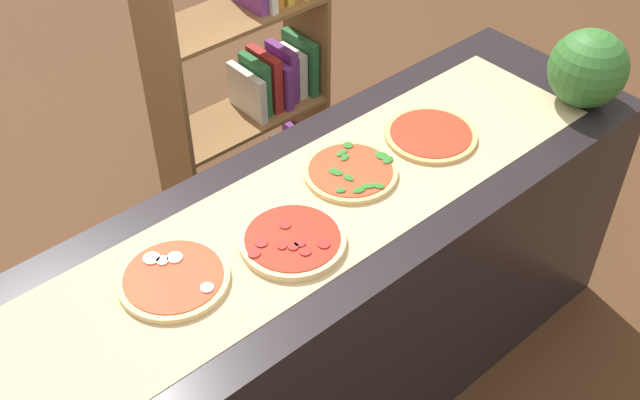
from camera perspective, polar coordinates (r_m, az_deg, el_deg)
The scene contains 9 objects.
ground_plane at distance 2.94m, azimuth -0.00°, elevation -13.97°, with size 12.00×12.00×0.00m, color #4C2D19.
counter at distance 2.57m, azimuth -0.00°, elevation -8.11°, with size 2.39×0.71×0.93m, color black.
parchment_paper at distance 2.24m, azimuth -0.00°, elevation -0.36°, with size 1.97×0.49×0.00m, color tan.
pizza_mozzarella_0 at distance 2.05m, azimuth -10.83°, elevation -5.73°, with size 0.30×0.30×0.03m.
pizza_pepperoni_1 at distance 2.11m, azimuth -2.06°, elevation -3.01°, with size 0.30×0.30×0.03m.
pizza_spinach_2 at distance 2.34m, azimuth 2.31°, elevation 2.13°, with size 0.29×0.29×0.02m.
pizza_plain_3 at distance 2.51m, azimuth 8.24°, elevation 4.82°, with size 0.30×0.30×0.02m.
watermelon at distance 2.73m, azimuth 19.31°, elevation 9.23°, with size 0.26×0.26×0.26m, color #2D6628.
bookshelf at distance 3.27m, azimuth -4.65°, elevation 10.17°, with size 0.74×0.30×1.48m.
Camera 1 is at (-1.09, -1.25, 2.43)m, focal length 43.02 mm.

